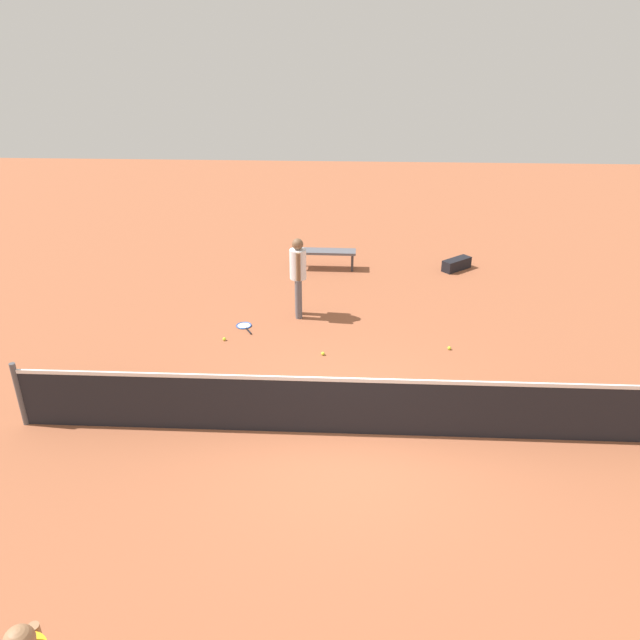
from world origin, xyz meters
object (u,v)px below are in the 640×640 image
object	(u,v)px
tennis_ball_baseline	(188,389)
tennis_ball_midcourt	(387,388)
tennis_ball_stray_left	(449,348)
tennis_ball_stray_right	(224,339)
player_near_side	(298,271)
equipment_bag	(458,264)
courtside_bench	(326,253)
tennis_ball_near_player	(411,415)
tennis_ball_by_net	(323,354)
tennis_racket_near_player	(244,326)

from	to	relation	value
tennis_ball_baseline	tennis_ball_midcourt	bearing A→B (deg)	-176.39
tennis_ball_stray_left	tennis_ball_stray_right	distance (m)	4.33
player_near_side	tennis_ball_midcourt	xyz separation A→B (m)	(-1.73, 2.82, -0.98)
tennis_ball_stray_left	tennis_ball_stray_right	bearing A→B (deg)	-2.05
equipment_bag	player_near_side	bearing A→B (deg)	37.77
tennis_ball_stray_right	courtside_bench	world-z (taller)	courtside_bench
tennis_ball_near_player	tennis_ball_stray_left	world-z (taller)	same
tennis_ball_midcourt	tennis_ball_baseline	world-z (taller)	same
tennis_ball_by_net	tennis_ball_midcourt	bearing A→B (deg)	135.23
tennis_ball_midcourt	tennis_ball_baseline	distance (m)	3.36
tennis_ball_midcourt	tennis_ball_by_net	bearing A→B (deg)	-44.77
tennis_ball_by_net	tennis_ball_baseline	size ratio (longest dim) A/B	1.00
player_near_side	tennis_ball_by_net	size ratio (longest dim) A/B	25.76
tennis_ball_near_player	tennis_ball_stray_right	world-z (taller)	same
tennis_racket_near_player	tennis_ball_baseline	size ratio (longest dim) A/B	8.98
tennis_ball_stray_left	courtside_bench	size ratio (longest dim) A/B	0.04
tennis_ball_near_player	tennis_ball_stray_left	size ratio (longest dim) A/B	1.00
tennis_ball_near_player	tennis_ball_stray_left	bearing A→B (deg)	-111.90
player_near_side	tennis_racket_near_player	distance (m)	1.57
tennis_racket_near_player	tennis_ball_near_player	world-z (taller)	tennis_ball_near_player
tennis_ball_baseline	courtside_bench	distance (m)	6.18
tennis_ball_stray_right	tennis_ball_baseline	bearing A→B (deg)	81.83
player_near_side	tennis_ball_near_player	distance (m)	4.27
tennis_ball_by_net	tennis_ball_stray_left	distance (m)	2.40
tennis_racket_near_player	tennis_ball_midcourt	xyz separation A→B (m)	(-2.80, 2.25, 0.02)
player_near_side	tennis_ball_baseline	bearing A→B (deg)	61.86
tennis_ball_near_player	equipment_bag	world-z (taller)	equipment_bag
tennis_racket_near_player	tennis_ball_by_net	xyz separation A→B (m)	(-1.66, 1.11, 0.02)
tennis_ball_baseline	tennis_ball_stray_right	xyz separation A→B (m)	(-0.26, -1.83, 0.00)
tennis_ball_near_player	courtside_bench	distance (m)	6.61
tennis_racket_near_player	tennis_ball_stray_left	size ratio (longest dim) A/B	8.98
tennis_ball_baseline	courtside_bench	bearing A→B (deg)	-109.60
tennis_ball_stray_left	courtside_bench	distance (m)	4.86
tennis_racket_near_player	tennis_ball_near_player	size ratio (longest dim) A/B	8.98
tennis_ball_by_net	tennis_ball_midcourt	size ratio (longest dim) A/B	1.00
tennis_racket_near_player	tennis_ball_near_player	distance (m)	4.36
tennis_racket_near_player	tennis_ball_stray_right	bearing A→B (deg)	65.02
equipment_bag	tennis_ball_stray_right	bearing A→B (deg)	38.79
tennis_ball_near_player	courtside_bench	size ratio (longest dim) A/B	0.04
tennis_ball_baseline	tennis_ball_by_net	bearing A→B (deg)	-148.70
courtside_bench	tennis_ball_stray_right	bearing A→B (deg)	65.60
tennis_racket_near_player	player_near_side	bearing A→B (deg)	-151.71
tennis_ball_baseline	tennis_ball_stray_left	xyz separation A→B (m)	(-4.59, -1.68, 0.00)
tennis_ball_by_net	tennis_ball_stray_left	size ratio (longest dim) A/B	1.00
tennis_ball_midcourt	courtside_bench	distance (m)	5.76
tennis_racket_near_player	tennis_ball_stray_right	world-z (taller)	tennis_ball_stray_right
tennis_ball_baseline	equipment_bag	size ratio (longest dim) A/B	0.08
player_near_side	tennis_ball_stray_right	distance (m)	2.06
tennis_ball_baseline	equipment_bag	xyz separation A→B (m)	(-5.37, -5.93, 0.11)
player_near_side	courtside_bench	world-z (taller)	player_near_side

